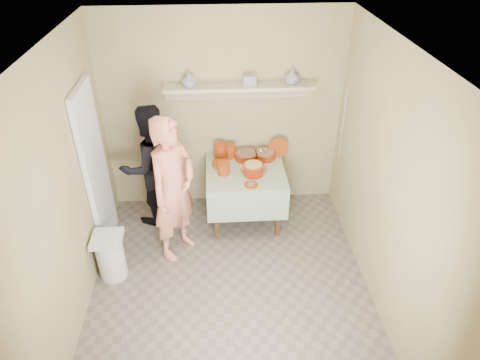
{
  "coord_description": "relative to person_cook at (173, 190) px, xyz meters",
  "views": [
    {
      "loc": [
        -0.1,
        -3.21,
        3.57
      ],
      "look_at": [
        0.15,
        0.75,
        0.95
      ],
      "focal_mm": 32.0,
      "sensor_mm": 36.0,
      "label": 1
    }
  ],
  "objects": [
    {
      "name": "serving_table",
      "position": [
        0.84,
        0.57,
        -0.23
      ],
      "size": [
        0.97,
        0.97,
        0.76
      ],
      "color": "#4C2D16",
      "rests_on": "ground"
    },
    {
      "name": "empty_bowl",
      "position": [
        0.52,
        0.67,
        -0.09
      ],
      "size": [
        0.19,
        0.19,
        0.06
      ],
      "primitive_type": "cylinder",
      "color": "maroon",
      "rests_on": "serving_table"
    },
    {
      "name": "vase_left",
      "position": [
        0.2,
        0.89,
        0.93
      ],
      "size": [
        0.23,
        0.23,
        0.17
      ],
      "primitive_type": "imported",
      "rotation": [
        0.0,
        0.0,
        0.75
      ],
      "color": "navy",
      "rests_on": "wall_shelf"
    },
    {
      "name": "vase_right",
      "position": [
        1.41,
        0.92,
        0.93
      ],
      "size": [
        0.2,
        0.2,
        0.18
      ],
      "primitive_type": "imported",
      "rotation": [
        0.0,
        0.0,
        0.2
      ],
      "color": "navy",
      "rests_on": "wall_shelf"
    },
    {
      "name": "electrical_cord",
      "position": [
        2.06,
        0.77,
        0.37
      ],
      "size": [
        0.01,
        0.05,
        0.9
      ],
      "color": "silver",
      "rests_on": "wall_shelf"
    },
    {
      "name": "ground",
      "position": [
        0.59,
        -0.71,
        -0.88
      ],
      "size": [
        3.5,
        3.5,
        0.0
      ],
      "primitive_type": "plane",
      "color": "#6A5E53",
      "rests_on": "ground"
    },
    {
      "name": "cazuela_rice",
      "position": [
        0.93,
        0.44,
        -0.03
      ],
      "size": [
        0.33,
        0.25,
        0.14
      ],
      "color": "#660E01",
      "rests_on": "serving_table"
    },
    {
      "name": "bowl_stack",
      "position": [
        0.57,
        0.48,
        -0.04
      ],
      "size": [
        0.15,
        0.15,
        0.15
      ],
      "primitive_type": "cylinder",
      "color": "maroon",
      "rests_on": "serving_table"
    },
    {
      "name": "room_shell",
      "position": [
        0.59,
        -0.71,
        0.74
      ],
      "size": [
        3.04,
        3.54,
        2.62
      ],
      "color": "tan",
      "rests_on": "ground"
    },
    {
      "name": "person_cook",
      "position": [
        0.0,
        0.0,
        0.0
      ],
      "size": [
        0.72,
        0.76,
        1.75
      ],
      "primitive_type": "imported",
      "rotation": [
        0.0,
        0.0,
        0.93
      ],
      "color": "#D8785D",
      "rests_on": "ground"
    },
    {
      "name": "wall_shelf",
      "position": [
        0.79,
        0.94,
        0.8
      ],
      "size": [
        1.8,
        0.25,
        0.21
      ],
      "color": "tan",
      "rests_on": "room_shell"
    },
    {
      "name": "plate_stack_b",
      "position": [
        0.67,
        0.88,
        -0.02
      ],
      "size": [
        0.15,
        0.15,
        0.18
      ],
      "primitive_type": "cylinder",
      "color": "maroon",
      "rests_on": "serving_table"
    },
    {
      "name": "person_helper",
      "position": [
        -0.33,
        0.65,
        -0.07
      ],
      "size": [
        0.98,
        0.92,
        1.6
      ],
      "primitive_type": "imported",
      "rotation": [
        0.0,
        0.0,
        -2.61
      ],
      "color": "black",
      "rests_on": "ground"
    },
    {
      "name": "ceramic_box",
      "position": [
        0.91,
        0.92,
        0.9
      ],
      "size": [
        0.16,
        0.12,
        0.11
      ],
      "primitive_type": "cube",
      "rotation": [
        0.0,
        0.0,
        0.05
      ],
      "color": "navy",
      "rests_on": "wall_shelf"
    },
    {
      "name": "cazuela_meat_b",
      "position": [
        1.11,
        0.81,
        -0.06
      ],
      "size": [
        0.28,
        0.28,
        0.1
      ],
      "color": "#660E01",
      "rests_on": "serving_table"
    },
    {
      "name": "plate_stack_a",
      "position": [
        0.54,
        0.85,
        -0.01
      ],
      "size": [
        0.16,
        0.16,
        0.21
      ],
      "primitive_type": "cylinder",
      "color": "maroon",
      "rests_on": "serving_table"
    },
    {
      "name": "propped_lid",
      "position": [
        1.29,
        0.87,
        0.01
      ],
      "size": [
        0.26,
        0.11,
        0.25
      ],
      "primitive_type": "cylinder",
      "rotation": [
        1.28,
        0.0,
        0.08
      ],
      "color": "maroon",
      "rests_on": "serving_table"
    },
    {
      "name": "tile_panel",
      "position": [
        -0.87,
        0.24,
        0.12
      ],
      "size": [
        0.06,
        0.7,
        2.0
      ],
      "primitive_type": "cube",
      "color": "silver",
      "rests_on": "ground"
    },
    {
      "name": "cazuela_meat_a",
      "position": [
        0.87,
        0.81,
        -0.06
      ],
      "size": [
        0.3,
        0.3,
        0.1
      ],
      "color": "#660E01",
      "rests_on": "serving_table"
    },
    {
      "name": "trash_bin",
      "position": [
        -0.71,
        -0.37,
        -0.59
      ],
      "size": [
        0.32,
        0.32,
        0.56
      ],
      "color": "silver",
      "rests_on": "ground"
    },
    {
      "name": "ladle",
      "position": [
        1.06,
        0.82,
        -0.0
      ],
      "size": [
        0.08,
        0.26,
        0.19
      ],
      "color": "silver",
      "rests_on": "cazuela_meat_b"
    },
    {
      "name": "front_plate",
      "position": [
        0.88,
        0.2,
        -0.1
      ],
      "size": [
        0.16,
        0.16,
        0.03
      ],
      "color": "maroon",
      "rests_on": "serving_table"
    }
  ]
}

